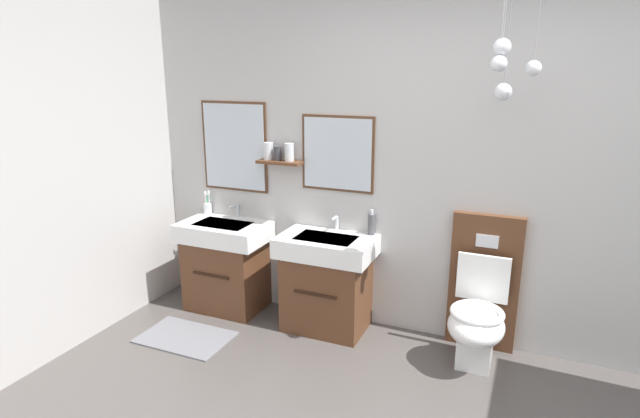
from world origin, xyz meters
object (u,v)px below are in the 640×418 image
at_px(vanity_sink_left, 227,263).
at_px(soap_dispenser, 372,224).
at_px(toilet, 480,308).
at_px(vanity_sink_right, 327,280).
at_px(toothbrush_cup, 208,207).

distance_m(vanity_sink_left, soap_dispenser, 1.29).
xyz_separation_m(vanity_sink_left, toilet, (2.05, 0.00, -0.02)).
distance_m(vanity_sink_left, toilet, 2.05).
distance_m(vanity_sink_right, soap_dispenser, 0.55).
height_order(vanity_sink_left, soap_dispenser, soap_dispenser).
height_order(vanity_sink_left, toilet, toilet).
bearing_deg(vanity_sink_left, vanity_sink_right, 0.00).
xyz_separation_m(vanity_sink_left, vanity_sink_right, (0.91, 0.00, 0.00)).
height_order(toilet, soap_dispenser, toilet).
bearing_deg(toothbrush_cup, vanity_sink_right, -7.91).
relative_size(vanity_sink_left, toothbrush_cup, 3.60).
bearing_deg(toilet, toothbrush_cup, 176.05).
distance_m(vanity_sink_right, toothbrush_cup, 1.27).
relative_size(vanity_sink_right, toilet, 0.75).
bearing_deg(toothbrush_cup, toilet, -3.95).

